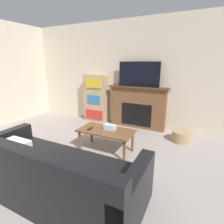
{
  "coord_description": "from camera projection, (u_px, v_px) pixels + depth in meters",
  "views": [
    {
      "loc": [
        1.64,
        -0.72,
        1.66
      ],
      "look_at": [
        0.13,
        2.3,
        0.7
      ],
      "focal_mm": 28.0,
      "sensor_mm": 36.0,
      "label": 1
    }
  ],
  "objects": [
    {
      "name": "wall_back",
      "position": [
        130.0,
        75.0,
        4.55
      ],
      "size": [
        7.0,
        0.06,
        2.7
      ],
      "color": "beige",
      "rests_on": "ground_plane"
    },
    {
      "name": "fireplace",
      "position": [
        138.0,
        107.0,
        4.53
      ],
      "size": [
        1.53,
        0.28,
        1.08
      ],
      "color": "brown",
      "rests_on": "ground_plane"
    },
    {
      "name": "tv",
      "position": [
        139.0,
        74.0,
        4.29
      ],
      "size": [
        1.04,
        0.03,
        0.61
      ],
      "color": "black",
      "rests_on": "fireplace"
    },
    {
      "name": "couch",
      "position": [
        53.0,
        175.0,
        2.23
      ],
      "size": [
        2.31,
        0.98,
        0.82
      ],
      "color": "black",
      "rests_on": "ground_plane"
    },
    {
      "name": "coffee_table",
      "position": [
        106.0,
        133.0,
        3.31
      ],
      "size": [
        1.05,
        0.54,
        0.43
      ],
      "color": "brown",
      "rests_on": "ground_plane"
    },
    {
      "name": "tissue_box",
      "position": [
        110.0,
        127.0,
        3.31
      ],
      "size": [
        0.22,
        0.12,
        0.1
      ],
      "color": "silver",
      "rests_on": "coffee_table"
    },
    {
      "name": "remote_control",
      "position": [
        90.0,
        129.0,
        3.34
      ],
      "size": [
        0.04,
        0.15,
        0.02
      ],
      "color": "black",
      "rests_on": "coffee_table"
    },
    {
      "name": "bookshelf",
      "position": [
        96.0,
        98.0,
        5.01
      ],
      "size": [
        0.69,
        0.29,
        1.33
      ],
      "color": "tan",
      "rests_on": "ground_plane"
    },
    {
      "name": "storage_basket",
      "position": [
        181.0,
        136.0,
        3.79
      ],
      "size": [
        0.39,
        0.39,
        0.23
      ],
      "color": "tan",
      "rests_on": "ground_plane"
    }
  ]
}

